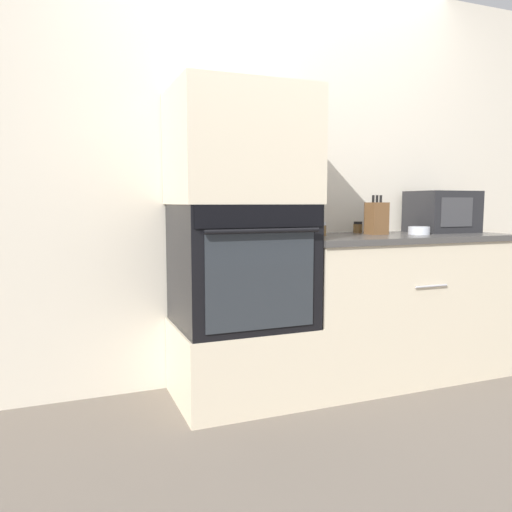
# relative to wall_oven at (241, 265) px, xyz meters

# --- Properties ---
(ground_plane) EXTENTS (12.00, 12.00, 0.00)m
(ground_plane) POSITION_rel_wall_oven_xyz_m (0.36, -0.30, -0.76)
(ground_plane) COLOR #6B6056
(wall_back) EXTENTS (8.00, 0.05, 2.50)m
(wall_back) POSITION_rel_wall_oven_xyz_m (0.36, 0.33, 0.49)
(wall_back) COLOR beige
(wall_back) RESTS_ON ground_plane
(oven_cabinet_base) EXTENTS (0.73, 0.60, 0.43)m
(oven_cabinet_base) POSITION_rel_wall_oven_xyz_m (-0.00, 0.00, -0.55)
(oven_cabinet_base) COLOR beige
(oven_cabinet_base) RESTS_ON ground_plane
(wall_oven) EXTENTS (0.70, 0.64, 0.66)m
(wall_oven) POSITION_rel_wall_oven_xyz_m (0.00, 0.00, 0.00)
(wall_oven) COLOR black
(wall_oven) RESTS_ON oven_cabinet_base
(oven_cabinet_upper) EXTENTS (0.73, 0.60, 0.61)m
(oven_cabinet_upper) POSITION_rel_wall_oven_xyz_m (-0.00, 0.00, 0.64)
(oven_cabinet_upper) COLOR beige
(oven_cabinet_upper) RESTS_ON wall_oven
(counter_unit) EXTENTS (1.39, 0.63, 0.90)m
(counter_unit) POSITION_rel_wall_oven_xyz_m (1.05, 0.00, -0.31)
(counter_unit) COLOR beige
(counter_unit) RESTS_ON ground_plane
(microwave) EXTENTS (0.41, 0.33, 0.27)m
(microwave) POSITION_rel_wall_oven_xyz_m (1.47, 0.10, 0.28)
(microwave) COLOR #232326
(microwave) RESTS_ON counter_unit
(knife_block) EXTENTS (0.11, 0.11, 0.24)m
(knife_block) POSITION_rel_wall_oven_xyz_m (0.92, 0.06, 0.24)
(knife_block) COLOR brown
(knife_block) RESTS_ON counter_unit
(bowl) EXTENTS (0.13, 0.13, 0.05)m
(bowl) POSITION_rel_wall_oven_xyz_m (1.16, -0.04, 0.17)
(bowl) COLOR silver
(bowl) RESTS_ON counter_unit
(condiment_jar_near) EXTENTS (0.04, 0.04, 0.07)m
(condiment_jar_near) POSITION_rel_wall_oven_xyz_m (1.03, 0.26, 0.18)
(condiment_jar_near) COLOR silver
(condiment_jar_near) RESTS_ON counter_unit
(condiment_jar_mid) EXTENTS (0.06, 0.06, 0.07)m
(condiment_jar_mid) POSITION_rel_wall_oven_xyz_m (0.89, 0.22, 0.18)
(condiment_jar_mid) COLOR brown
(condiment_jar_mid) RESTS_ON counter_unit
(condiment_jar_far) EXTENTS (0.05, 0.05, 0.07)m
(condiment_jar_far) POSITION_rel_wall_oven_xyz_m (0.45, 0.01, 0.18)
(condiment_jar_far) COLOR #427047
(condiment_jar_far) RESTS_ON counter_unit
(condiment_jar_back) EXTENTS (0.05, 0.05, 0.08)m
(condiment_jar_back) POSITION_rel_wall_oven_xyz_m (0.55, 0.09, 0.18)
(condiment_jar_back) COLOR brown
(condiment_jar_back) RESTS_ON counter_unit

